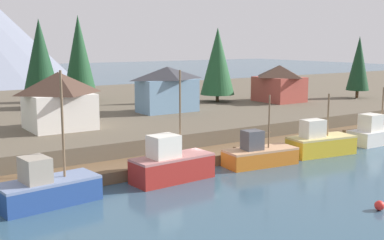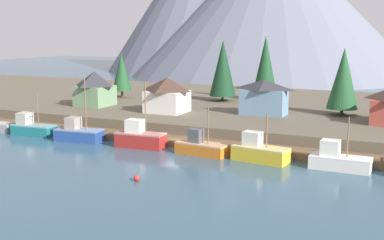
# 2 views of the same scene
# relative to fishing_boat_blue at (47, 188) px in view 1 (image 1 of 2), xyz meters

# --- Properties ---
(ground_plane) EXTENTS (400.00, 400.00, 1.00)m
(ground_plane) POSITION_rel_fishing_boat_blue_xyz_m (15.03, 22.06, -1.72)
(ground_plane) COLOR #335166
(dock) EXTENTS (80.00, 4.00, 1.60)m
(dock) POSITION_rel_fishing_boat_blue_xyz_m (15.03, 4.05, -0.72)
(dock) COLOR brown
(dock) RESTS_ON ground_plane
(shoreline_bank) EXTENTS (400.00, 56.00, 2.50)m
(shoreline_bank) POSITION_rel_fishing_boat_blue_xyz_m (15.03, 34.06, 0.03)
(shoreline_bank) COLOR brown
(shoreline_bank) RESTS_ON ground_plane
(fishing_boat_blue) EXTENTS (7.39, 3.78, 9.64)m
(fishing_boat_blue) POSITION_rel_fishing_boat_blue_xyz_m (0.00, 0.00, 0.00)
(fishing_boat_blue) COLOR navy
(fishing_boat_blue) RESTS_ON ground_plane
(fishing_boat_red) EXTENTS (7.27, 3.21, 9.32)m
(fishing_boat_red) POSITION_rel_fishing_boat_blue_xyz_m (10.63, 0.31, 0.21)
(fishing_boat_red) COLOR maroon
(fishing_boat_red) RESTS_ON ground_plane
(fishing_boat_orange) EXTENTS (7.36, 3.50, 6.68)m
(fishing_boat_orange) POSITION_rel_fishing_boat_blue_xyz_m (20.34, 0.18, -0.17)
(fishing_boat_orange) COLOR #CC6B1E
(fishing_boat_orange) RESTS_ON ground_plane
(fishing_boat_yellow) EXTENTS (7.42, 3.80, 6.34)m
(fishing_boat_yellow) POSITION_rel_fishing_boat_blue_xyz_m (28.54, 0.03, 0.03)
(fishing_boat_yellow) COLOR gold
(fishing_boat_yellow) RESTS_ON ground_plane
(fishing_boat_white) EXTENTS (7.15, 3.03, 6.48)m
(fishing_boat_white) POSITION_rel_fishing_boat_blue_xyz_m (38.29, 0.41, -0.07)
(fishing_boat_white) COLOR silver
(fishing_boat_white) RESTS_ON ground_plane
(house_red) EXTENTS (6.00, 6.93, 5.58)m
(house_red) POSITION_rel_fishing_boat_blue_xyz_m (42.68, 21.08, 4.13)
(house_red) COLOR #9E4238
(house_red) RESTS_ON shoreline_bank
(house_white) EXTENTS (6.80, 6.23, 6.02)m
(house_white) POSITION_rel_fishing_boat_blue_xyz_m (6.59, 16.29, 4.36)
(house_white) COLOR silver
(house_white) RESTS_ON shoreline_bank
(house_blue) EXTENTS (7.86, 4.23, 5.93)m
(house_blue) POSITION_rel_fishing_boat_blue_xyz_m (22.57, 20.88, 4.30)
(house_blue) COLOR #6689A8
(house_blue) RESTS_ON shoreline_bank
(conifer_near_left) EXTENTS (5.22, 5.22, 11.26)m
(conifer_near_left) POSITION_rel_fishing_boat_blue_xyz_m (34.60, 26.10, 7.46)
(conifer_near_left) COLOR #4C3823
(conifer_near_left) RESTS_ON shoreline_bank
(conifer_mid_left) EXTENTS (4.74, 4.74, 13.12)m
(conifer_mid_left) POSITION_rel_fishing_boat_blue_xyz_m (17.36, 38.46, 8.73)
(conifer_mid_left) COLOR #4C3823
(conifer_mid_left) RESTS_ON shoreline_bank
(conifer_mid_right) EXTENTS (5.32, 5.32, 12.24)m
(conifer_mid_right) POSITION_rel_fishing_boat_blue_xyz_m (10.00, 33.73, 7.94)
(conifer_mid_right) COLOR #4C3823
(conifer_mid_right) RESTS_ON shoreline_bank
(conifer_back_left) EXTENTS (3.65, 3.65, 10.03)m
(conifer_back_left) POSITION_rel_fishing_boat_blue_xyz_m (56.67, 17.47, 6.92)
(conifer_back_left) COLOR #4C3823
(conifer_back_left) RESTS_ON shoreline_bank
(channel_buoy) EXTENTS (0.70, 0.70, 0.70)m
(channel_buoy) POSITION_rel_fishing_boat_blue_xyz_m (18.90, -14.07, -0.87)
(channel_buoy) COLOR red
(channel_buoy) RESTS_ON ground_plane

